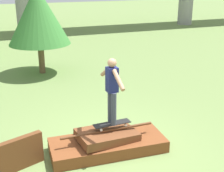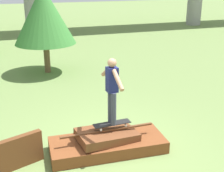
% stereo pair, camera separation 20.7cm
% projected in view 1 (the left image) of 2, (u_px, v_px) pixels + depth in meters
% --- Properties ---
extents(ground_plane, '(80.00, 80.00, 0.00)m').
position_uv_depth(ground_plane, '(108.00, 150.00, 6.84)').
color(ground_plane, olive).
extents(scrap_pile, '(2.54, 1.12, 0.52)m').
position_uv_depth(scrap_pile, '(108.00, 143.00, 6.78)').
color(scrap_pile, brown).
rests_on(scrap_pile, ground_plane).
extents(scrap_plank_loose, '(1.11, 0.52, 0.66)m').
position_uv_depth(scrap_plank_loose, '(16.00, 155.00, 6.05)').
color(scrap_plank_loose, '#5B3319').
rests_on(scrap_plank_loose, ground_plane).
extents(skateboard, '(0.83, 0.25, 0.09)m').
position_uv_depth(skateboard, '(112.00, 124.00, 6.76)').
color(skateboard, black).
rests_on(skateboard, scrap_pile).
extents(skater, '(0.23, 1.13, 1.45)m').
position_uv_depth(skater, '(112.00, 87.00, 6.48)').
color(skater, '#383D4C').
rests_on(skater, skateboard).
extents(tree_behind_right, '(2.33, 2.33, 3.33)m').
position_uv_depth(tree_behind_right, '(38.00, 15.00, 11.57)').
color(tree_behind_right, brown).
rests_on(tree_behind_right, ground_plane).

